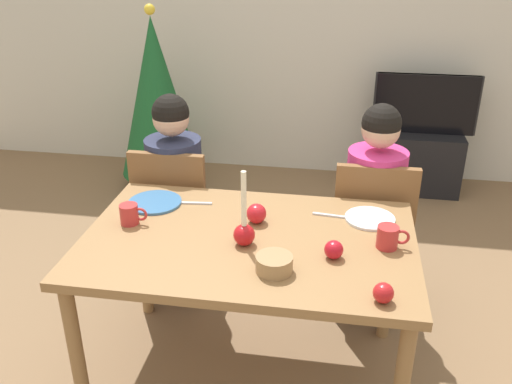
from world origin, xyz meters
The scene contains 21 objects.
ground_plane centered at (0.00, 0.00, 0.00)m, with size 7.68×7.68×0.00m, color brown.
back_wall centered at (0.00, 2.60, 1.30)m, with size 6.40×0.10×2.60m, color beige.
dining_table centered at (0.00, 0.00, 0.67)m, with size 1.40×0.90×0.75m.
chair_left centered at (-0.52, 0.61, 0.51)m, with size 0.40×0.40×0.90m.
chair_right centered at (0.55, 0.61, 0.51)m, with size 0.40×0.40×0.90m.
person_left_child centered at (-0.52, 0.64, 0.57)m, with size 0.30×0.30×1.17m.
person_right_child centered at (0.55, 0.64, 0.57)m, with size 0.30×0.30×1.17m.
tv_stand centered at (0.98, 2.30, 0.24)m, with size 0.64×0.40×0.48m, color black.
tv centered at (0.98, 2.30, 0.71)m, with size 0.79×0.05×0.46m.
christmas_tree centered at (-1.07, 1.99, 0.75)m, with size 0.63×0.63×1.44m.
candle_centerpiece centered at (-0.01, -0.06, 0.82)m, with size 0.09×0.09×0.33m.
plate_left centered at (-0.49, 0.25, 0.76)m, with size 0.25×0.25×0.01m, color teal.
plate_right centered at (0.51, 0.25, 0.76)m, with size 0.22×0.22×0.01m, color silver.
mug_left centered at (-0.53, 0.04, 0.80)m, with size 0.12×0.08×0.09m.
mug_right centered at (0.57, 0.02, 0.80)m, with size 0.13×0.09×0.09m.
fork_left centered at (-0.31, 0.27, 0.75)m, with size 0.18×0.01×0.01m, color silver.
fork_right centered at (0.34, 0.25, 0.75)m, with size 0.18×0.01×0.01m, color silver.
bowl_walnuts centered at (0.14, -0.23, 0.78)m, with size 0.14×0.14×0.07m, color #99754C.
apple_near_candle centered at (0.54, -0.36, 0.79)m, with size 0.07×0.07×0.07m, color red.
apple_by_left_plate centered at (0.01, 0.14, 0.79)m, with size 0.09×0.09×0.09m, color red.
apple_by_right_mug centered at (0.36, -0.10, 0.79)m, with size 0.08×0.08×0.08m, color red.
Camera 1 is at (0.36, -1.99, 1.92)m, focal length 38.82 mm.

